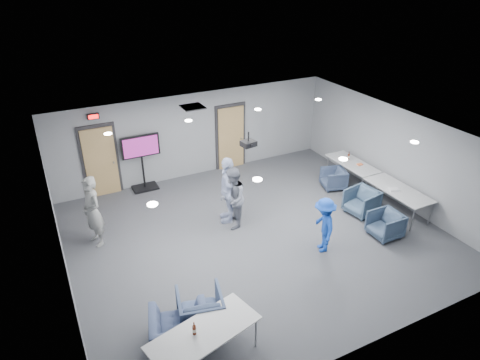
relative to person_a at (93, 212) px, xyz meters
name	(u,v)px	position (x,y,z in m)	size (l,w,h in m)	color
floor	(256,235)	(3.67, -1.50, -0.91)	(9.00, 9.00, 0.00)	#313338
ceiling	(258,137)	(3.67, -1.50, 1.79)	(9.00, 9.00, 0.00)	white
wall_back	(196,135)	(3.67, 2.50, 0.44)	(9.00, 0.02, 2.70)	gray
wall_front	(371,291)	(3.67, -5.50, 0.44)	(9.00, 0.02, 2.70)	gray
wall_left	(60,238)	(-0.83, -1.50, 0.44)	(0.02, 8.00, 2.70)	gray
wall_right	(395,155)	(8.17, -1.50, 0.44)	(0.02, 8.00, 2.70)	gray
door_left	(101,162)	(0.68, 2.46, 0.16)	(1.06, 0.17, 2.24)	black
door_right	(231,137)	(4.88, 2.46, 0.16)	(1.06, 0.17, 2.24)	black
exit_sign	(93,116)	(0.67, 2.44, 1.54)	(0.32, 0.08, 0.16)	black
hvac_diffuser	(193,107)	(3.17, 1.30, 1.78)	(0.60, 0.60, 0.03)	black
downlights	(258,138)	(3.67, -1.50, 1.78)	(6.18, 3.78, 0.02)	white
person_a	(93,212)	(0.00, 0.00, 0.00)	(0.66, 0.43, 1.81)	gray
person_b	(232,198)	(3.34, -0.83, -0.07)	(0.82, 0.64, 1.68)	slate
person_c	(228,190)	(3.37, -0.51, 0.02)	(1.09, 0.45, 1.85)	#AEBADF
person_d	(324,225)	(4.82, -2.75, -0.20)	(0.91, 0.52, 1.41)	#1941A8
chair_right_a	(333,179)	(7.02, -0.33, -0.59)	(0.67, 0.69, 0.63)	#334058
chair_right_b	(362,202)	(6.79, -1.87, -0.55)	(0.76, 0.78, 0.71)	#384B61
chair_right_c	(385,225)	(6.58, -3.00, -0.57)	(0.72, 0.74, 0.67)	#34455B
chair_front_a	(200,310)	(1.27, -3.67, -0.52)	(0.84, 0.86, 0.78)	#3C4A68
chair_front_b	(179,329)	(0.77, -3.90, -0.57)	(1.05, 0.91, 0.68)	#3E4A6B
table_right_a	(352,164)	(7.67, -0.37, -0.22)	(0.75, 1.79, 0.73)	#A5A7AA
table_right_b	(398,191)	(7.67, -2.27, -0.22)	(0.80, 1.92, 0.73)	#A5A7AA
table_front_left	(204,333)	(1.02, -4.50, -0.22)	(2.09, 1.26, 0.73)	#A5A7AA
bottle_front	(194,330)	(0.86, -4.47, -0.08)	(0.07, 0.07, 0.26)	#541F0E
bottle_right	(349,157)	(7.71, -0.13, -0.08)	(0.07, 0.07, 0.27)	#541F0E
snack_box	(360,164)	(7.77, -0.59, -0.16)	(0.17, 0.11, 0.04)	#D76535
wrapper	(394,190)	(7.52, -2.26, -0.15)	(0.24, 0.16, 0.05)	silver
tv_stand	(142,159)	(1.83, 2.25, 0.08)	(1.14, 0.54, 1.74)	black
projector	(249,143)	(3.65, -1.10, 1.50)	(0.37, 0.35, 0.36)	black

